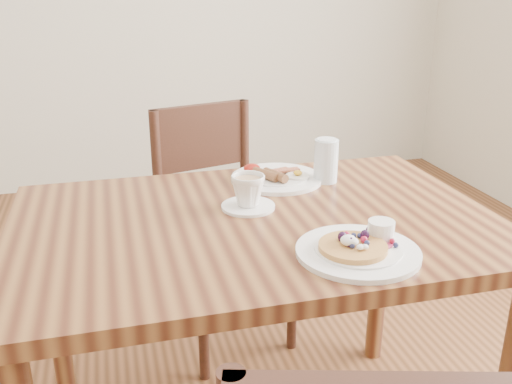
# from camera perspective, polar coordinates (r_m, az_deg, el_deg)

# --- Properties ---
(dining_table) EXTENTS (1.20, 0.80, 0.75)m
(dining_table) POSITION_cam_1_polar(r_m,az_deg,el_deg) (1.46, -0.00, -6.20)
(dining_table) COLOR brown
(dining_table) RESTS_ON ground
(chair_far) EXTENTS (0.51, 0.51, 0.88)m
(chair_far) POSITION_cam_1_polar(r_m,az_deg,el_deg) (2.10, -3.80, -2.33)
(chair_far) COLOR #3D1E16
(chair_far) RESTS_ON ground
(pancake_plate) EXTENTS (0.27, 0.27, 0.06)m
(pancake_plate) POSITION_cam_1_polar(r_m,az_deg,el_deg) (1.26, 10.31, -5.51)
(pancake_plate) COLOR white
(pancake_plate) RESTS_ON dining_table
(breakfast_plate) EXTENTS (0.27, 0.27, 0.04)m
(breakfast_plate) POSITION_cam_1_polar(r_m,az_deg,el_deg) (1.68, 1.95, 1.52)
(breakfast_plate) COLOR white
(breakfast_plate) RESTS_ON dining_table
(teacup_saucer) EXTENTS (0.14, 0.14, 0.09)m
(teacup_saucer) POSITION_cam_1_polar(r_m,az_deg,el_deg) (1.47, -0.80, -0.11)
(teacup_saucer) COLOR white
(teacup_saucer) RESTS_ON dining_table
(water_glass) EXTENTS (0.07, 0.07, 0.13)m
(water_glass) POSITION_cam_1_polar(r_m,az_deg,el_deg) (1.67, 7.01, 3.11)
(water_glass) COLOR silver
(water_glass) RESTS_ON dining_table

